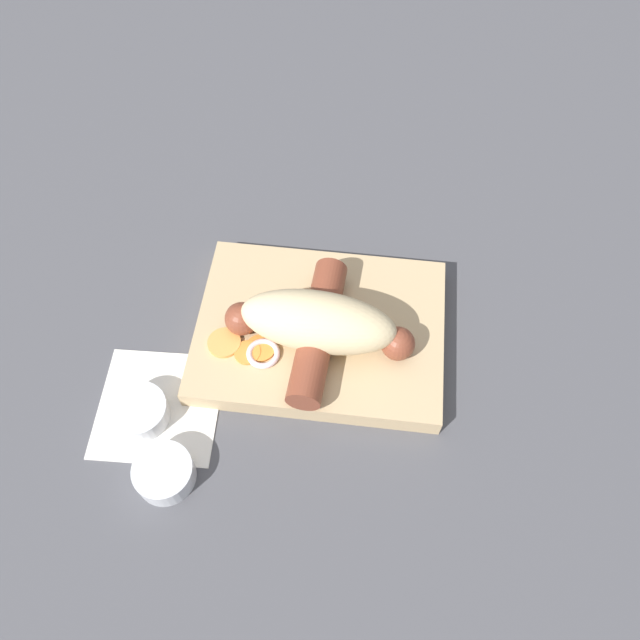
# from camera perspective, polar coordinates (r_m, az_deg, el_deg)

# --- Properties ---
(ground_plane) EXTENTS (3.00, 3.00, 0.00)m
(ground_plane) POSITION_cam_1_polar(r_m,az_deg,el_deg) (0.65, -0.00, -1.53)
(ground_plane) COLOR #4C4C51
(food_tray) EXTENTS (0.25, 0.19, 0.02)m
(food_tray) POSITION_cam_1_polar(r_m,az_deg,el_deg) (0.64, -0.00, -1.01)
(food_tray) COLOR tan
(food_tray) RESTS_ON ground_plane
(bread_roll) EXTENTS (0.16, 0.07, 0.06)m
(bread_roll) POSITION_cam_1_polar(r_m,az_deg,el_deg) (0.60, -0.58, -0.13)
(bread_roll) COLOR beige
(bread_roll) RESTS_ON food_tray
(sausage) EXTENTS (0.19, 0.16, 0.03)m
(sausage) POSITION_cam_1_polar(r_m,az_deg,el_deg) (0.61, -0.11, -1.02)
(sausage) COLOR brown
(sausage) RESTS_ON food_tray
(pickled_veggies) EXTENTS (0.08, 0.05, 0.01)m
(pickled_veggies) POSITION_cam_1_polar(r_m,az_deg,el_deg) (0.62, -6.49, -2.68)
(pickled_veggies) COLOR orange
(pickled_veggies) RESTS_ON food_tray
(napkin) EXTENTS (0.12, 0.12, 0.00)m
(napkin) POSITION_cam_1_polar(r_m,az_deg,el_deg) (0.63, -14.52, -7.57)
(napkin) COLOR white
(napkin) RESTS_ON ground_plane
(condiment_cup_near) EXTENTS (0.05, 0.05, 0.02)m
(condiment_cup_near) POSITION_cam_1_polar(r_m,az_deg,el_deg) (0.62, -16.11, -8.15)
(condiment_cup_near) COLOR silver
(condiment_cup_near) RESTS_ON ground_plane
(condiment_cup_far) EXTENTS (0.05, 0.05, 0.02)m
(condiment_cup_far) POSITION_cam_1_polar(r_m,az_deg,el_deg) (0.60, -14.02, -13.47)
(condiment_cup_far) COLOR silver
(condiment_cup_far) RESTS_ON ground_plane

